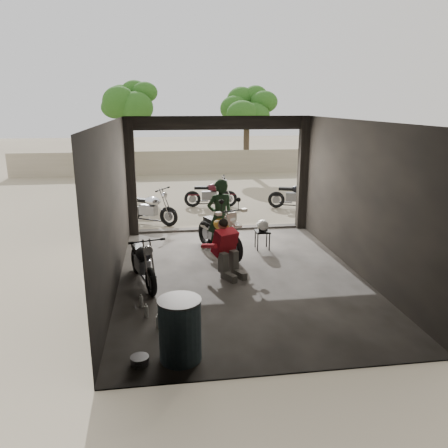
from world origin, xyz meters
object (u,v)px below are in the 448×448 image
object	(u,v)px
main_bike	(219,230)
rider	(220,217)
outside_bike_a	(149,206)
oil_drum	(180,331)
mechanic	(228,250)
outside_bike_c	(295,193)
sign_post	(316,162)
outside_bike_b	(211,192)
helmet	(263,225)
stool	(262,234)
left_bike	(143,259)

from	to	relation	value
main_bike	rider	size ratio (longest dim) A/B	1.00
outside_bike_a	oil_drum	xyz separation A→B (m)	(0.59, -7.42, -0.10)
rider	mechanic	distance (m)	1.60
outside_bike_c	sign_post	bearing A→B (deg)	-126.50
oil_drum	sign_post	distance (m)	9.45
outside_bike_b	outside_bike_a	bearing A→B (deg)	139.81
outside_bike_c	sign_post	world-z (taller)	sign_post
helmet	sign_post	bearing A→B (deg)	42.43
mechanic	helmet	size ratio (longest dim) A/B	3.74
outside_bike_a	oil_drum	bearing A→B (deg)	-143.30
outside_bike_c	rider	size ratio (longest dim) A/B	0.89
outside_bike_b	sign_post	bearing A→B (deg)	-105.03
rider	oil_drum	distance (m)	4.68
outside_bike_c	helmet	bearing A→B (deg)	171.76
mechanic	stool	xyz separation A→B (m)	(1.10, 1.64, -0.18)
outside_bike_a	outside_bike_b	world-z (taller)	outside_bike_a
mechanic	outside_bike_a	bearing A→B (deg)	83.89
left_bike	rider	world-z (taller)	rider
stool	main_bike	bearing A→B (deg)	-170.70
oil_drum	mechanic	bearing A→B (deg)	69.05
outside_bike_b	outside_bike_c	size ratio (longest dim) A/B	1.00
outside_bike_a	outside_bike_c	bearing A→B (deg)	-43.14
rider	helmet	distance (m)	1.10
left_bike	outside_bike_b	distance (m)	6.86
outside_bike_b	oil_drum	bearing A→B (deg)	177.51
sign_post	stool	bearing A→B (deg)	-124.19
left_bike	outside_bike_b	size ratio (longest dim) A/B	0.97
outside_bike_b	oil_drum	size ratio (longest dim) A/B	1.75
main_bike	mechanic	xyz separation A→B (m)	(0.00, -1.46, -0.02)
sign_post	helmet	bearing A→B (deg)	-124.07
oil_drum	main_bike	bearing A→B (deg)	75.68
outside_bike_a	sign_post	distance (m)	5.51
sign_post	rider	bearing A→B (deg)	-133.51
mechanic	sign_post	xyz separation A→B (m)	(3.63, 5.12, 1.08)
main_bike	sign_post	distance (m)	5.27
outside_bike_a	stool	bearing A→B (deg)	-102.92
oil_drum	helmet	bearing A→B (deg)	64.04
main_bike	outside_bike_a	distance (m)	3.46
left_bike	outside_bike_a	size ratio (longest dim) A/B	0.94
outside_bike_b	sign_post	xyz separation A→B (m)	(3.29, -1.29, 1.13)
helmet	sign_post	world-z (taller)	sign_post
main_bike	sign_post	xyz separation A→B (m)	(3.64, 3.66, 1.07)
left_bike	outside_bike_c	bearing A→B (deg)	34.16
left_bike	helmet	xyz separation A→B (m)	(2.84, 1.73, 0.10)
sign_post	outside_bike_c	bearing A→B (deg)	126.72
stool	helmet	world-z (taller)	helmet
rider	left_bike	bearing A→B (deg)	26.34
outside_bike_a	outside_bike_b	distance (m)	2.84
stool	sign_post	bearing A→B (deg)	53.97
outside_bike_b	left_bike	bearing A→B (deg)	168.68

